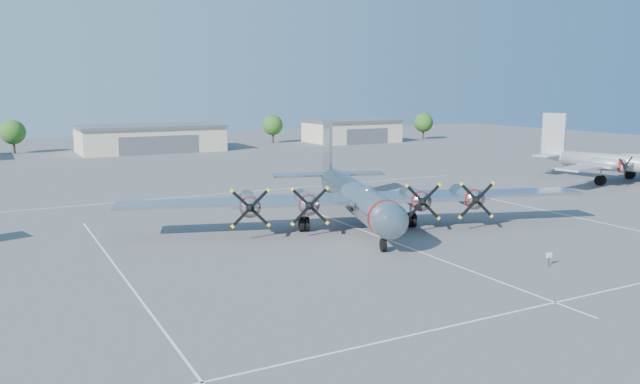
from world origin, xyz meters
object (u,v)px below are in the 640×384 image
main_bomber_b29 (353,225)px  twin_engine_east (607,181)px  hangar_east (351,131)px  info_placard (549,257)px  tree_west (13,132)px  tree_far_east (423,123)px  hangar_center (151,138)px  tree_east (273,125)px

main_bomber_b29 → twin_engine_east: (45.87, 7.57, 0.00)m
hangar_east → info_placard: (-42.23, -98.24, -1.99)m
tree_west → twin_engine_east: tree_west is taller
tree_far_east → main_bomber_b29: size_ratio=0.16×
twin_engine_east → hangar_center: bearing=109.9°
info_placard → twin_engine_east: bearing=37.4°
hangar_center → tree_far_east: 68.05m
hangar_center → main_bomber_b29: hangar_center is taller
tree_far_east → info_placard: bearing=-122.9°
tree_west → info_placard: (30.77, -106.28, -3.49)m
hangar_east → main_bomber_b29: hangar_east is taller
tree_west → tree_east: bearing=-2.1°
hangar_center → tree_east: (30.00, 6.04, 1.51)m
tree_east → hangar_center: bearing=-168.6°
tree_far_east → main_bomber_b29: 102.95m
tree_east → tree_far_east: (38.00, -8.00, 0.00)m
twin_engine_east → info_placard: 48.33m
hangar_east → tree_far_east: tree_far_east is taller
hangar_center → twin_engine_east: (46.36, -72.01, -2.71)m
main_bomber_b29 → twin_engine_east: main_bomber_b29 is taller
tree_west → info_placard: 110.70m
tree_east → twin_engine_east: tree_east is taller
hangar_east → info_placard: hangar_east is taller
hangar_east → main_bomber_b29: bearing=-120.8°
tree_west → main_bomber_b29: size_ratio=0.16×
tree_west → tree_east: 55.04m
main_bomber_b29 → tree_east: bearing=88.5°
twin_engine_east → info_placard: bearing=-160.0°
tree_west → info_placard: tree_west is taller
tree_far_east → tree_east: bearing=168.1°
info_placard → hangar_center: bearing=97.9°
twin_engine_east → info_placard: (-40.59, -26.23, 0.73)m
hangar_east → info_placard: size_ratio=19.90×
hangar_center → hangar_east: same height
hangar_center → hangar_east: (48.00, 0.00, 0.00)m
hangar_center → tree_west: (-25.00, 8.04, 1.51)m
info_placard → tree_far_east: bearing=61.6°
tree_west → main_bomber_b29: (25.48, -87.61, -4.22)m
hangar_east → tree_far_east: (20.00, -1.96, 1.51)m
tree_east → main_bomber_b29: size_ratio=0.16×
hangar_center → tree_west: 26.30m
hangar_center → main_bomber_b29: size_ratio=0.67×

